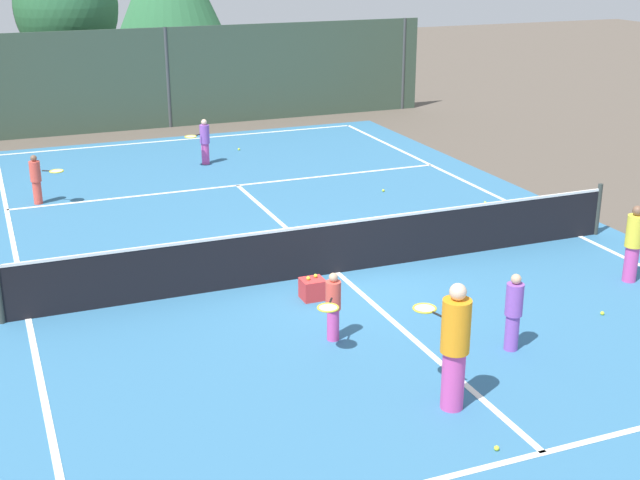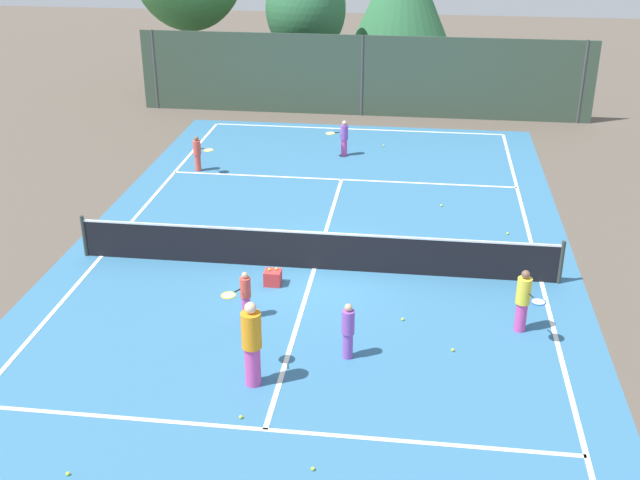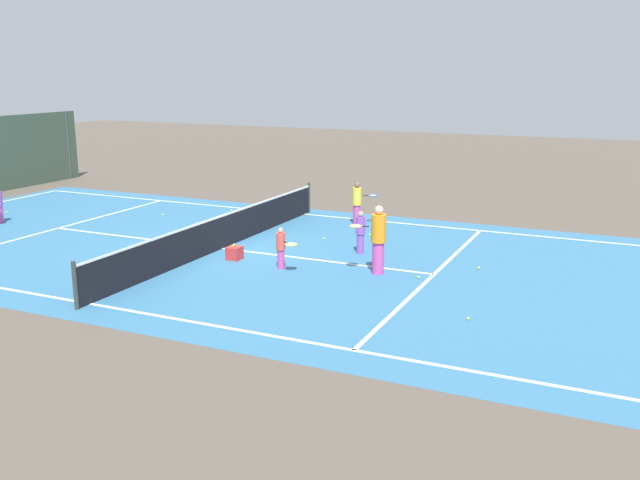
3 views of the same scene
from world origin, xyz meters
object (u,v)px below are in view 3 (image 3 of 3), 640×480
player_4 (360,232)px  tennis_ball_2 (232,210)px  tennis_ball_8 (479,268)px  ball_crate (234,253)px  tennis_ball_9 (370,235)px  tennis_ball_5 (196,232)px  tennis_ball_3 (273,220)px  player_1 (357,203)px  player_3 (281,248)px  tennis_ball_0 (163,215)px  tennis_ball_4 (7,212)px  tennis_ball_7 (324,239)px  tennis_ball_6 (418,277)px  tennis_ball_1 (468,319)px  player_2 (378,239)px

player_4 → tennis_ball_2: size_ratio=18.60×
tennis_ball_8 → ball_crate: bearing=106.2°
tennis_ball_2 → tennis_ball_9: (-1.59, -6.11, 0.00)m
player_4 → tennis_ball_5: size_ratio=18.60×
tennis_ball_3 → player_1: bearing=-75.4°
player_4 → ball_crate: bearing=125.4°
player_3 → player_4: player_4 is taller
tennis_ball_0 → tennis_ball_4: same height
tennis_ball_3 → tennis_ball_9: (-0.70, -3.86, 0.00)m
tennis_ball_3 → tennis_ball_7: same height
tennis_ball_4 → ball_crate: bearing=-100.3°
player_1 → player_3: bearing=-177.8°
tennis_ball_9 → tennis_ball_6: bearing=-144.3°
ball_crate → tennis_ball_7: size_ratio=6.45×
tennis_ball_5 → tennis_ball_2: bearing=13.7°
player_3 → tennis_ball_5: bearing=60.4°
tennis_ball_6 → player_3: bearing=101.0°
tennis_ball_5 → tennis_ball_4: bearing=91.5°
player_4 → ball_crate: player_4 is taller
player_3 → tennis_ball_3: 6.07m
tennis_ball_1 → tennis_ball_3: same height
ball_crate → tennis_ball_2: size_ratio=6.45×
tennis_ball_5 → tennis_ball_9: same height
tennis_ball_5 → tennis_ball_9: (1.98, -5.24, 0.00)m
tennis_ball_5 → tennis_ball_9: bearing=-69.3°
ball_crate → tennis_ball_7: 3.40m
player_2 → tennis_ball_4: player_2 is taller
player_3 → tennis_ball_3: size_ratio=16.86×
tennis_ball_0 → player_2: bearing=-110.9°
tennis_ball_9 → player_2: bearing=-156.7°
tennis_ball_2 → tennis_ball_0: bearing=134.3°
player_4 → player_3: bearing=151.8°
player_3 → tennis_ball_0: (4.34, 7.13, -0.55)m
tennis_ball_1 → player_1: bearing=35.9°
player_2 → player_4: (1.70, 1.15, -0.29)m
ball_crate → tennis_ball_3: (4.89, 1.43, -0.15)m
player_1 → tennis_ball_7: player_1 is taller
tennis_ball_0 → tennis_ball_7: size_ratio=1.00×
player_3 → ball_crate: 1.72m
ball_crate → tennis_ball_5: 3.59m
tennis_ball_8 → player_2: bearing=122.6°
player_3 → tennis_ball_8: player_3 is taller
player_2 → tennis_ball_2: 9.50m
tennis_ball_3 → tennis_ball_4: (-2.90, 9.54, 0.00)m
tennis_ball_3 → tennis_ball_9: 3.92m
ball_crate → player_1: bearing=-14.1°
player_4 → tennis_ball_2: bearing=60.7°
tennis_ball_8 → player_1: bearing=52.7°
player_3 → tennis_ball_4: (2.31, 12.62, -0.55)m
player_4 → tennis_ball_2: (3.71, 6.61, -0.60)m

